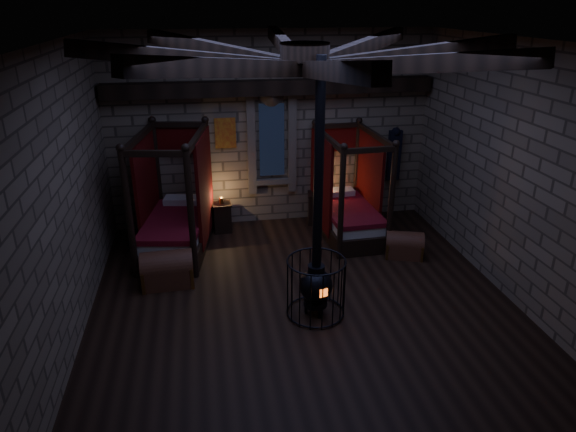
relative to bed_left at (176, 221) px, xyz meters
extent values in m
cube|color=black|center=(2.12, -2.35, -0.59)|extent=(7.00, 7.00, 0.01)
cube|color=#847054|center=(2.12, 1.15, 1.51)|extent=(7.00, 0.02, 4.20)
cube|color=#847054|center=(2.12, -5.85, 1.51)|extent=(7.00, 0.02, 4.20)
cube|color=#847054|center=(-1.38, -2.35, 1.51)|extent=(0.02, 7.00, 4.20)
cube|color=#847054|center=(5.62, -2.35, 1.51)|extent=(0.02, 7.00, 4.20)
cube|color=black|center=(2.12, -2.35, 3.61)|extent=(7.00, 7.00, 0.01)
cube|color=black|center=(2.12, 0.97, 2.46)|extent=(6.86, 0.35, 0.30)
cylinder|color=black|center=(2.12, -2.35, 3.46)|extent=(0.70, 0.70, 0.25)
cube|color=black|center=(2.12, 1.10, 1.31)|extent=(0.55, 0.04, 1.60)
cube|color=maroon|center=(1.12, 1.11, 1.51)|extent=(0.45, 0.03, 0.65)
cube|color=black|center=(-0.68, 0.99, 0.86)|extent=(0.30, 0.10, 1.15)
cube|color=black|center=(4.92, 0.99, 0.86)|extent=(0.30, 0.10, 1.15)
cube|color=black|center=(-0.02, -0.09, -0.40)|extent=(1.55, 2.44, 0.39)
cube|color=beige|center=(-0.02, -0.09, -0.09)|extent=(1.39, 2.24, 0.24)
cube|color=maroon|center=(-0.02, -0.09, 0.06)|extent=(1.46, 2.30, 0.11)
cube|color=beige|center=(0.13, 0.73, 0.17)|extent=(0.82, 0.51, 0.15)
cube|color=#520907|center=(0.18, 1.02, 1.43)|extent=(1.19, 0.26, 0.60)
cylinder|color=black|center=(-0.74, -1.07, 0.61)|extent=(0.12, 0.12, 2.40)
cylinder|color=black|center=(-0.37, 1.08, 0.61)|extent=(0.12, 0.12, 2.40)
cylinder|color=black|center=(0.34, -1.26, 0.61)|extent=(0.12, 0.12, 2.40)
cylinder|color=black|center=(0.71, 0.89, 0.61)|extent=(0.12, 0.12, 2.40)
cube|color=#520907|center=(-0.53, 0.33, 0.66)|extent=(0.34, 1.62, 2.13)
cube|color=#520907|center=(0.61, 0.13, 0.66)|extent=(0.34, 1.62, 2.13)
cube|color=black|center=(3.61, 0.02, -0.41)|extent=(1.18, 2.15, 0.36)
cube|color=beige|center=(3.61, 0.02, -0.13)|extent=(1.05, 1.98, 0.22)
cube|color=maroon|center=(3.61, 0.02, 0.01)|extent=(1.11, 2.03, 0.10)
cube|color=beige|center=(3.58, 0.79, 0.12)|extent=(0.72, 0.38, 0.14)
cube|color=#520907|center=(3.56, 1.06, 1.28)|extent=(1.12, 0.10, 0.56)
cylinder|color=black|center=(3.14, -1.01, 0.52)|extent=(0.11, 0.11, 2.23)
cylinder|color=black|center=(3.06, 1.01, 0.52)|extent=(0.11, 0.11, 2.23)
cylinder|color=black|center=(4.15, -0.97, 0.52)|extent=(0.11, 0.11, 2.23)
cylinder|color=black|center=(4.07, 1.05, 0.52)|extent=(0.11, 0.11, 2.23)
cube|color=#520907|center=(3.06, 0.30, 0.57)|extent=(0.12, 1.52, 1.98)
cube|color=#520907|center=(4.13, 0.35, 0.57)|extent=(0.12, 1.52, 1.98)
cube|color=brown|center=(-0.15, -1.46, -0.41)|extent=(0.93, 0.59, 0.37)
cylinder|color=brown|center=(-0.15, -1.46, -0.22)|extent=(0.93, 0.59, 0.55)
cube|color=#A47932|center=(-0.57, -1.48, -0.41)|extent=(0.08, 0.57, 0.40)
cube|color=#A47932|center=(0.27, -1.44, -0.41)|extent=(0.08, 0.57, 0.40)
cube|color=brown|center=(4.43, -1.14, -0.44)|extent=(0.83, 0.65, 0.30)
cylinder|color=brown|center=(4.43, -1.14, -0.29)|extent=(0.83, 0.65, 0.44)
cube|color=#A47932|center=(4.11, -1.03, -0.44)|extent=(0.19, 0.45, 0.32)
cube|color=#A47932|center=(4.75, -1.25, -0.44)|extent=(0.19, 0.45, 0.32)
cube|color=black|center=(0.95, 0.69, -0.28)|extent=(0.39, 0.37, 0.62)
cube|color=black|center=(0.95, 0.69, 0.04)|extent=(0.43, 0.41, 0.04)
cylinder|color=#A47932|center=(0.95, 0.69, 0.13)|extent=(0.09, 0.09, 0.14)
cube|color=black|center=(3.11, 0.77, -0.25)|extent=(0.47, 0.45, 0.68)
cube|color=black|center=(3.11, 0.77, 0.11)|extent=(0.51, 0.50, 0.04)
cube|color=brown|center=(3.11, 0.77, 0.17)|extent=(0.19, 0.15, 0.05)
cylinder|color=black|center=(2.25, -2.83, -0.38)|extent=(0.38, 0.38, 0.10)
sphere|color=black|center=(2.25, -2.83, -0.07)|extent=(0.54, 0.54, 0.54)
cylinder|color=black|center=(2.25, -2.83, 0.22)|extent=(0.27, 0.27, 0.13)
cube|color=#FF5914|center=(2.32, -3.08, -0.07)|extent=(0.13, 0.05, 0.13)
cylinder|color=black|center=(2.25, -2.83, 1.86)|extent=(0.14, 0.14, 3.19)
torus|color=black|center=(2.25, -2.83, -0.56)|extent=(0.95, 0.95, 0.03)
torus|color=black|center=(2.25, -2.83, 0.36)|extent=(0.95, 0.95, 0.03)
camera|label=1|loc=(0.59, -9.75, 4.12)|focal=32.00mm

